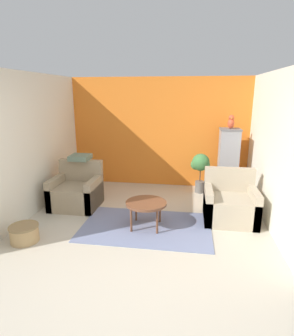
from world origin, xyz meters
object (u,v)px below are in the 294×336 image
at_px(birdcage, 228,164).
at_px(armchair_right, 230,204).
at_px(coffee_table, 146,205).
at_px(wicker_basket, 24,233).
at_px(potted_plant, 200,166).
at_px(armchair_left, 77,192).
at_px(parrot, 231,122).

bearing_deg(birdcage, armchair_right, -94.17).
relative_size(coffee_table, birdcage, 0.46).
bearing_deg(coffee_table, wicker_basket, -156.94).
xyz_separation_m(armchair_right, potted_plant, (-0.48, 1.36, 0.32)).
bearing_deg(armchair_right, birdcage, 85.83).
distance_m(armchair_right, wicker_basket, 3.35).
height_order(coffee_table, armchair_right, armchair_right).
distance_m(birdcage, potted_plant, 0.58).
bearing_deg(armchair_left, armchair_right, -3.59).
xyz_separation_m(coffee_table, armchair_right, (1.39, 0.50, -0.11)).
bearing_deg(armchair_left, coffee_table, -24.76).
relative_size(potted_plant, wicker_basket, 2.06).
bearing_deg(wicker_basket, coffee_table, 23.06).
distance_m(parrot, potted_plant, 1.12).
height_order(coffee_table, armchair_left, armchair_left).
distance_m(armchair_left, armchair_right, 2.87).
bearing_deg(armchair_left, parrot, 21.47).
bearing_deg(parrot, birdcage, -90.00).
relative_size(armchair_right, wicker_basket, 2.04).
bearing_deg(wicker_basket, armchair_right, 21.63).
bearing_deg(coffee_table, armchair_left, 155.24).
xyz_separation_m(coffee_table, parrot, (1.49, 1.84, 1.17)).
height_order(coffee_table, parrot, parrot).
bearing_deg(birdcage, armchair_left, -158.57).
height_order(armchair_right, parrot, parrot).
xyz_separation_m(parrot, wicker_basket, (-3.21, -2.58, -1.43)).
distance_m(armchair_right, birdcage, 1.40).
bearing_deg(potted_plant, parrot, -1.16).
bearing_deg(wicker_basket, potted_plant, 44.54).
relative_size(coffee_table, potted_plant, 0.76).
height_order(coffee_table, potted_plant, potted_plant).
bearing_deg(potted_plant, birdcage, -1.40).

